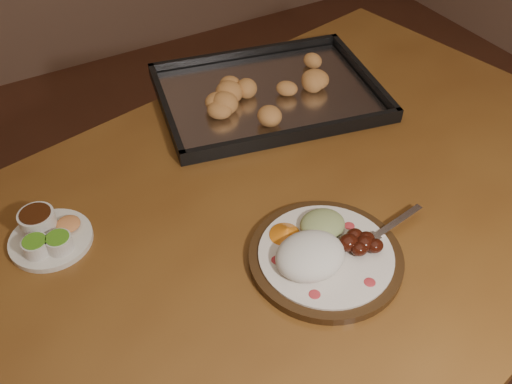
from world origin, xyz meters
TOP-DOWN VIEW (x-y plane):
  - dining_table at (-0.06, -0.02)m, footprint 1.65×1.18m
  - dinner_plate at (-0.05, -0.15)m, footprint 0.34×0.26m
  - condiment_saucer at (-0.43, 0.12)m, footprint 0.14×0.14m
  - baking_tray at (0.12, 0.31)m, footprint 0.55×0.45m

SIDE VIEW (x-z plane):
  - dining_table at x=-0.06m, z-range 0.28..1.03m
  - baking_tray at x=0.12m, z-range 0.74..0.79m
  - condiment_saucer at x=-0.43m, z-range 0.74..0.79m
  - dinner_plate at x=-0.05m, z-range 0.74..0.80m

